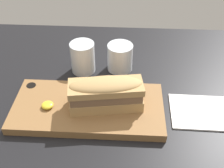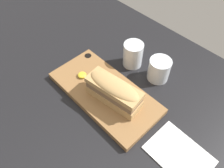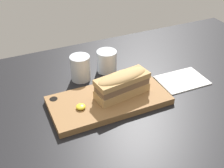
{
  "view_description": "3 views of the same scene",
  "coord_description": "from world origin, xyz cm",
  "px_view_note": "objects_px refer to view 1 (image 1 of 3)",
  "views": [
    {
      "loc": [
        9.63,
        -44.0,
        52.53
      ],
      "look_at": [
        6.73,
        8.16,
        9.05
      ],
      "focal_mm": 45.0,
      "sensor_mm": 36.0,
      "label": 1
    },
    {
      "loc": [
        33.39,
        -21.94,
        60.28
      ],
      "look_at": [
        2.42,
        7.69,
        7.2
      ],
      "focal_mm": 35.0,
      "sensor_mm": 36.0,
      "label": 2
    },
    {
      "loc": [
        -27.28,
        -58.83,
        57.81
      ],
      "look_at": [
        2.62,
        7.2,
        7.95
      ],
      "focal_mm": 45.0,
      "sensor_mm": 36.0,
      "label": 3
    }
  ],
  "objects_px": {
    "sandwich": "(106,93)",
    "water_glass": "(83,59)",
    "serving_board": "(88,108)",
    "wine_glass": "(120,58)",
    "napkin": "(204,112)"
  },
  "relations": [
    {
      "from": "sandwich",
      "to": "wine_glass",
      "type": "bearing_deg",
      "value": 81.51
    },
    {
      "from": "serving_board",
      "to": "sandwich",
      "type": "bearing_deg",
      "value": -2.26
    },
    {
      "from": "wine_glass",
      "to": "serving_board",
      "type": "bearing_deg",
      "value": -111.78
    },
    {
      "from": "water_glass",
      "to": "wine_glass",
      "type": "xyz_separation_m",
      "value": [
        0.11,
        0.01,
        -0.0
      ]
    },
    {
      "from": "serving_board",
      "to": "sandwich",
      "type": "height_order",
      "value": "sandwich"
    },
    {
      "from": "sandwich",
      "to": "serving_board",
      "type": "bearing_deg",
      "value": 177.74
    },
    {
      "from": "wine_glass",
      "to": "napkin",
      "type": "xyz_separation_m",
      "value": [
        0.22,
        -0.18,
        -0.03
      ]
    },
    {
      "from": "water_glass",
      "to": "napkin",
      "type": "bearing_deg",
      "value": -26.37
    },
    {
      "from": "water_glass",
      "to": "napkin",
      "type": "distance_m",
      "value": 0.36
    },
    {
      "from": "serving_board",
      "to": "sandwich",
      "type": "xyz_separation_m",
      "value": [
        0.05,
        -0.0,
        0.05
      ]
    },
    {
      "from": "sandwich",
      "to": "napkin",
      "type": "distance_m",
      "value": 0.25
    },
    {
      "from": "wine_glass",
      "to": "napkin",
      "type": "bearing_deg",
      "value": -38.9
    },
    {
      "from": "water_glass",
      "to": "wine_glass",
      "type": "height_order",
      "value": "water_glass"
    },
    {
      "from": "sandwich",
      "to": "water_glass",
      "type": "distance_m",
      "value": 0.19
    },
    {
      "from": "serving_board",
      "to": "napkin",
      "type": "distance_m",
      "value": 0.29
    }
  ]
}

